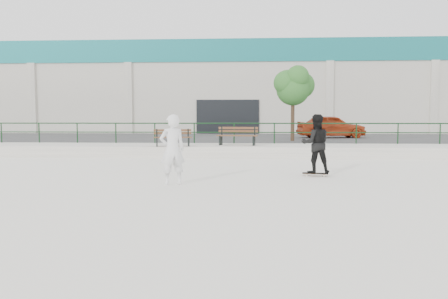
# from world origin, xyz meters

# --- Properties ---
(ground) EXTENTS (120.00, 120.00, 0.00)m
(ground) POSITION_xyz_m (0.00, 0.00, 0.00)
(ground) COLOR white
(ground) RESTS_ON ground
(ledge) EXTENTS (30.00, 3.00, 0.50)m
(ledge) POSITION_xyz_m (0.00, 9.50, 0.25)
(ledge) COLOR #B9B5A9
(ledge) RESTS_ON ground
(parking_strip) EXTENTS (60.00, 14.00, 0.50)m
(parking_strip) POSITION_xyz_m (0.00, 18.00, 0.25)
(parking_strip) COLOR #313131
(parking_strip) RESTS_ON ground
(railing) EXTENTS (28.00, 0.06, 1.03)m
(railing) POSITION_xyz_m (-0.00, 10.80, 1.24)
(railing) COLOR #14371A
(railing) RESTS_ON ledge
(commercial_building) EXTENTS (44.20, 16.33, 8.00)m
(commercial_building) POSITION_xyz_m (-0.00, 31.99, 4.58)
(commercial_building) COLOR silver
(commercial_building) RESTS_ON ground
(bench_left) EXTENTS (1.76, 0.83, 0.78)m
(bench_left) POSITION_xyz_m (-1.67, 8.46, 0.89)
(bench_left) COLOR #52321C
(bench_left) RESTS_ON ledge
(bench_right) EXTENTS (1.94, 0.80, 0.87)m
(bench_right) POSITION_xyz_m (1.21, 9.41, 0.93)
(bench_right) COLOR #52321C
(bench_right) RESTS_ON ledge
(tree) EXTENTS (2.30, 2.04, 4.08)m
(tree) POSITION_xyz_m (4.16, 13.30, 3.56)
(tree) COLOR #4D3626
(tree) RESTS_ON parking_strip
(red_car) EXTENTS (4.45, 2.28, 1.45)m
(red_car) POSITION_xyz_m (6.92, 17.09, 1.23)
(red_car) COLOR #A13213
(red_car) RESTS_ON parking_strip
(skateboard) EXTENTS (0.80, 0.34, 0.09)m
(skateboard) POSITION_xyz_m (3.81, 2.52, 0.07)
(skateboard) COLOR black
(skateboard) RESTS_ON ground
(standing_skater) EXTENTS (0.90, 0.72, 1.80)m
(standing_skater) POSITION_xyz_m (3.81, 2.52, 0.99)
(standing_skater) COLOR black
(standing_skater) RESTS_ON skateboard
(seated_skater) EXTENTS (0.81, 0.69, 1.88)m
(seated_skater) POSITION_xyz_m (-0.27, 0.55, 0.94)
(seated_skater) COLOR white
(seated_skater) RESTS_ON ground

